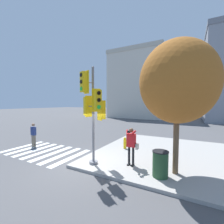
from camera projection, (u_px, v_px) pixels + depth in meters
ground_plane at (82, 166)px, 7.17m from camera, size 160.00×160.00×0.00m
sidewalk_corner at (169, 154)px, 8.61m from camera, size 8.00×8.00×0.13m
crosswalk_stripes at (45, 151)px, 9.30m from camera, size 4.82×3.03×0.01m
traffic_signal_pole at (93, 105)px, 6.94m from camera, size 1.20×1.20×4.57m
person_photographer at (131, 143)px, 6.90m from camera, size 0.58×0.54×1.73m
pedestrian_distant at (33, 134)px, 10.31m from camera, size 0.34×0.20×1.63m
street_tree at (177, 82)px, 5.93m from camera, size 2.99×2.99×5.36m
fire_hydrant at (125, 143)px, 9.49m from camera, size 0.18×0.24×0.71m
trash_bin at (160, 164)px, 5.83m from camera, size 0.62×0.62×1.02m
building_left at (142, 86)px, 34.30m from camera, size 11.21×13.82×13.79m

